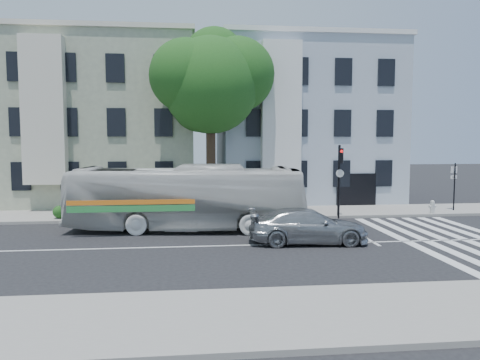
{
  "coord_description": "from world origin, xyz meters",
  "views": [
    {
      "loc": [
        -1.28,
        -18.92,
        4.38
      ],
      "look_at": [
        1.19,
        3.68,
        2.4
      ],
      "focal_mm": 35.0,
      "sensor_mm": 36.0,
      "label": 1
    }
  ],
  "objects": [
    {
      "name": "street_tree",
      "position": [
        0.06,
        8.74,
        7.83
      ],
      "size": [
        7.3,
        5.9,
        11.1
      ],
      "color": "#2D2116",
      "rests_on": "ground"
    },
    {
      "name": "sidewalk_near",
      "position": [
        0.0,
        -8.0,
        0.07
      ],
      "size": [
        80.0,
        4.0,
        0.15
      ],
      "primitive_type": "cube",
      "color": "gray",
      "rests_on": "ground"
    },
    {
      "name": "sedan",
      "position": [
        3.69,
        0.15,
        0.73
      ],
      "size": [
        2.35,
        5.14,
        1.46
      ],
      "primitive_type": "imported",
      "rotation": [
        0.0,
        0.0,
        1.51
      ],
      "color": "#A4A7AB",
      "rests_on": "ground"
    },
    {
      "name": "building_left",
      "position": [
        -7.0,
        15.0,
        5.5
      ],
      "size": [
        12.0,
        10.0,
        11.0
      ],
      "primitive_type": "cube",
      "color": "gray",
      "rests_on": "ground"
    },
    {
      "name": "sidewalk_far",
      "position": [
        0.0,
        8.0,
        0.07
      ],
      "size": [
        80.0,
        4.0,
        0.15
      ],
      "primitive_type": "cube",
      "color": "gray",
      "rests_on": "ground"
    },
    {
      "name": "ground",
      "position": [
        0.0,
        0.0,
        0.0
      ],
      "size": [
        120.0,
        120.0,
        0.0
      ],
      "primitive_type": "plane",
      "color": "black",
      "rests_on": "ground"
    },
    {
      "name": "traffic_signal",
      "position": [
        6.95,
        5.94,
        2.63
      ],
      "size": [
        0.4,
        0.53,
        4.07
      ],
      "rotation": [
        0.0,
        0.0,
        -0.43
      ],
      "color": "black",
      "rests_on": "ground"
    },
    {
      "name": "fire_hydrant",
      "position": [
        12.59,
        6.3,
        0.54
      ],
      "size": [
        0.42,
        0.25,
        0.76
      ],
      "rotation": [
        0.0,
        0.0,
        0.09
      ],
      "color": "#B0B0AC",
      "rests_on": "sidewalk_far"
    },
    {
      "name": "building_right",
      "position": [
        7.0,
        15.0,
        5.5
      ],
      "size": [
        12.0,
        10.0,
        11.0
      ],
      "primitive_type": "cube",
      "color": "#A2B0C1",
      "rests_on": "ground"
    },
    {
      "name": "hedge",
      "position": [
        -3.98,
        6.8,
        0.5
      ],
      "size": [
        8.54,
        1.54,
        0.7
      ],
      "primitive_type": null,
      "rotation": [
        0.0,
        0.0,
        0.08
      ],
      "color": "#1B531B",
      "rests_on": "sidewalk_far"
    },
    {
      "name": "bus",
      "position": [
        -1.39,
        3.5,
        1.58
      ],
      "size": [
        3.87,
        11.58,
        3.16
      ],
      "primitive_type": "imported",
      "rotation": [
        0.0,
        0.0,
        1.46
      ],
      "color": "silver",
      "rests_on": "ground"
    },
    {
      "name": "far_sign_pole",
      "position": [
        14.5,
        7.37,
        1.91
      ],
      "size": [
        0.49,
        0.25,
        2.82
      ],
      "rotation": [
        0.0,
        0.0,
        0.36
      ],
      "color": "black",
      "rests_on": "sidewalk_far"
    }
  ]
}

